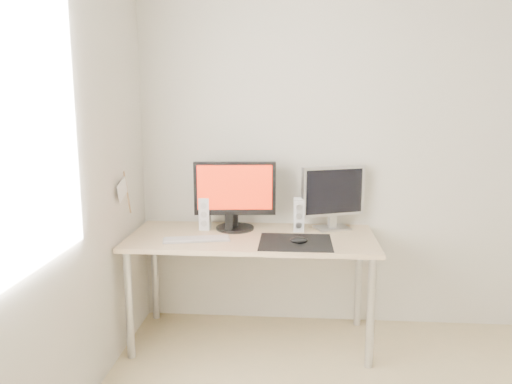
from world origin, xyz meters
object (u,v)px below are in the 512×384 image
object	(u,v)px
main_monitor	(235,193)
phone_dock	(229,227)
desk	(252,247)
second_monitor	(333,195)
speaker_left	(205,213)
mouse	(299,240)
speaker_right	(299,215)
keyboard	(197,239)

from	to	relation	value
main_monitor	phone_dock	world-z (taller)	main_monitor
desk	second_monitor	world-z (taller)	second_monitor
phone_dock	speaker_left	bearing A→B (deg)	159.57
main_monitor	mouse	bearing A→B (deg)	-35.78
desk	second_monitor	distance (m)	0.66
main_monitor	speaker_left	size ratio (longest dim) A/B	2.46
mouse	phone_dock	world-z (taller)	phone_dock
mouse	speaker_right	distance (m)	0.32
desk	phone_dock	xyz separation A→B (m)	(-0.16, 0.08, 0.11)
keyboard	main_monitor	bearing A→B (deg)	53.15
speaker_left	desk	bearing A→B (deg)	-23.21
desk	phone_dock	bearing A→B (deg)	153.90
speaker_left	keyboard	bearing A→B (deg)	-91.14
second_monitor	phone_dock	world-z (taller)	second_monitor
main_monitor	second_monitor	size ratio (longest dim) A/B	1.27
speaker_left	speaker_right	size ratio (longest dim) A/B	1.00
desk	mouse	bearing A→B (deg)	-27.59
speaker_left	keyboard	distance (m)	0.29
desk	phone_dock	size ratio (longest dim) A/B	13.21
second_monitor	speaker_right	distance (m)	0.27
desk	keyboard	xyz separation A→B (m)	(-0.34, -0.13, 0.09)
keyboard	mouse	bearing A→B (deg)	-2.59
second_monitor	keyboard	bearing A→B (deg)	-158.39
main_monitor	speaker_right	bearing A→B (deg)	-0.68
desk	main_monitor	size ratio (longest dim) A/B	2.90
desk	speaker_left	bearing A→B (deg)	156.79
main_monitor	desk	bearing A→B (deg)	-50.17
main_monitor	second_monitor	distance (m)	0.67
phone_dock	keyboard	bearing A→B (deg)	-130.51
main_monitor	speaker_right	distance (m)	0.46
second_monitor	phone_dock	size ratio (longest dim) A/B	3.59
second_monitor	speaker_left	world-z (taller)	second_monitor
main_monitor	speaker_left	xyz separation A→B (m)	(-0.21, -0.01, -0.14)
speaker_right	main_monitor	bearing A→B (deg)	179.32
main_monitor	second_monitor	xyz separation A→B (m)	(0.66, 0.06, -0.01)
mouse	desk	size ratio (longest dim) A/B	0.07
main_monitor	second_monitor	bearing A→B (deg)	5.53
second_monitor	speaker_right	size ratio (longest dim) A/B	1.94
speaker_left	phone_dock	world-z (taller)	speaker_left
speaker_left	speaker_right	world-z (taller)	same
keyboard	speaker_right	bearing A→B (deg)	23.24
desk	keyboard	bearing A→B (deg)	-158.89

